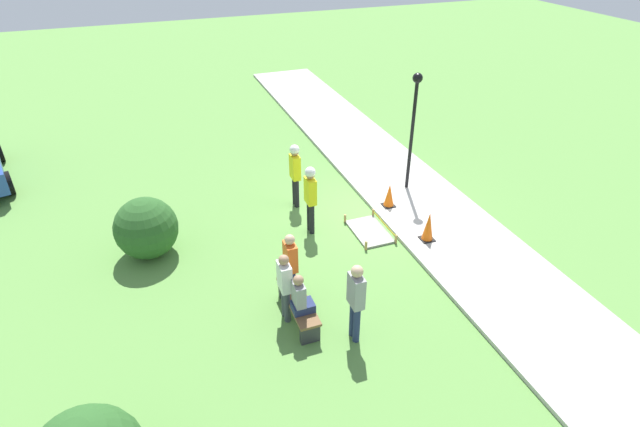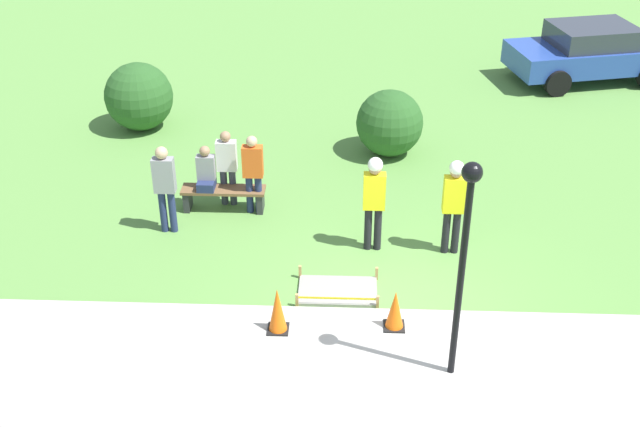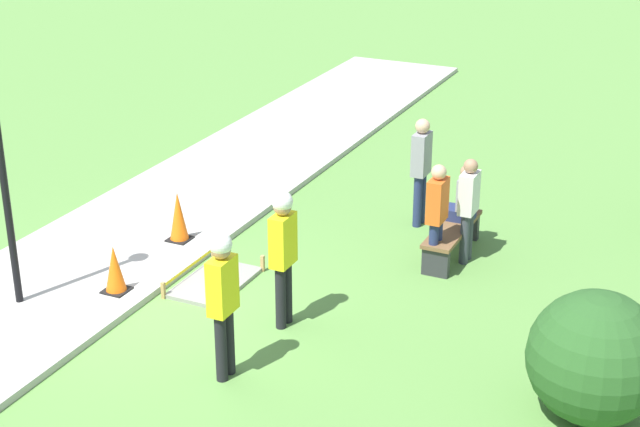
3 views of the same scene
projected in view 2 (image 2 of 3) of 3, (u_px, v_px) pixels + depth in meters
ground_plane at (392, 314)px, 13.29m from camera, size 60.00×60.00×0.00m
sidewalk at (396, 370)px, 12.02m from camera, size 28.00×2.88×0.10m
wet_concrete_patch at (338, 291)px, 13.78m from camera, size 1.40×0.89×0.25m
traffic_cone_near_patch at (278, 310)px, 12.57m from camera, size 0.34×0.34×0.79m
traffic_cone_far_patch at (395, 310)px, 12.66m from camera, size 0.34×0.34×0.69m
park_bench at (224, 195)px, 16.09m from camera, size 1.68×0.44×0.48m
person_seated_on_bench at (206, 172)px, 15.90m from camera, size 0.36×0.44×0.89m
worker_supervisor at (374, 195)px, 14.43m from camera, size 0.40×0.27×1.89m
worker_assistant at (454, 198)px, 14.34m from camera, size 0.40×0.27×1.88m
bystander_in_orange_shirt at (253, 170)px, 15.72m from camera, size 0.40×0.22×1.67m
bystander_in_gray_shirt at (227, 164)px, 16.01m from camera, size 0.40×0.22×1.62m
bystander_in_white_shirt at (165, 184)px, 15.04m from camera, size 0.40×0.24×1.80m
lamppost_near at (465, 240)px, 10.75m from camera, size 0.28×0.28×3.47m
parked_car_blue at (590, 51)px, 22.15m from camera, size 4.70×2.91×1.56m
shrub_rounded_near at (139, 97)px, 19.30m from camera, size 1.64×1.64×1.64m
shrub_rounded_mid at (390, 123)px, 18.10m from camera, size 1.52×1.52×1.52m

